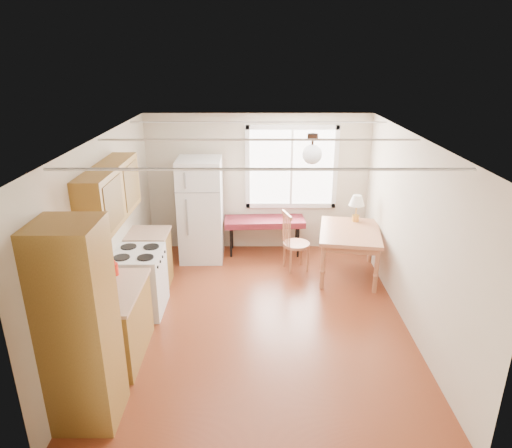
{
  "coord_description": "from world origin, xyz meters",
  "views": [
    {
      "loc": [
        -0.03,
        -5.52,
        3.47
      ],
      "look_at": [
        -0.04,
        0.65,
        1.15
      ],
      "focal_mm": 32.0,
      "sensor_mm": 36.0,
      "label": 1
    }
  ],
  "objects_px": {
    "bench": "(264,222)",
    "chair": "(291,238)",
    "dining_table": "(350,236)",
    "refrigerator": "(201,210)"
  },
  "relations": [
    {
      "from": "bench",
      "to": "chair",
      "type": "bearing_deg",
      "value": -62.21
    },
    {
      "from": "dining_table",
      "to": "chair",
      "type": "height_order",
      "value": "chair"
    },
    {
      "from": "refrigerator",
      "to": "dining_table",
      "type": "height_order",
      "value": "refrigerator"
    },
    {
      "from": "bench",
      "to": "dining_table",
      "type": "xyz_separation_m",
      "value": [
        1.37,
        -0.9,
        0.09
      ]
    },
    {
      "from": "refrigerator",
      "to": "bench",
      "type": "distance_m",
      "value": 1.18
    },
    {
      "from": "refrigerator",
      "to": "dining_table",
      "type": "bearing_deg",
      "value": -16.49
    },
    {
      "from": "refrigerator",
      "to": "bench",
      "type": "relative_size",
      "value": 1.24
    },
    {
      "from": "dining_table",
      "to": "bench",
      "type": "bearing_deg",
      "value": 156.23
    },
    {
      "from": "chair",
      "to": "bench",
      "type": "bearing_deg",
      "value": 104.62
    },
    {
      "from": "refrigerator",
      "to": "chair",
      "type": "relative_size",
      "value": 1.77
    }
  ]
}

